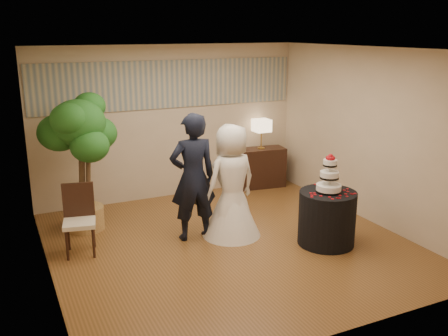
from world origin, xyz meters
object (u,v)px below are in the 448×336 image
table_lamp (261,134)px  ficus_tree (81,163)px  console (261,168)px  wedding_cake (330,173)px  side_chair (79,221)px  groom (193,177)px  cake_table (327,218)px  bride (232,181)px

table_lamp → ficus_tree: bearing=-167.9°
console → table_lamp: (0.00, 0.00, 0.68)m
ficus_tree → console: bearing=12.1°
wedding_cake → ficus_tree: bearing=146.3°
wedding_cake → side_chair: wedding_cake is taller
console → ficus_tree: bearing=-160.5°
groom → side_chair: groom is taller
cake_table → ficus_tree: size_ratio=0.38×
console → table_lamp: size_ratio=1.62×
table_lamp → side_chair: 4.20m
ficus_tree → side_chair: size_ratio=2.20×
groom → table_lamp: size_ratio=3.30×
groom → side_chair: bearing=-2.6°
groom → ficus_tree: ficus_tree is taller
side_chair → console: bearing=35.0°
cake_table → table_lamp: table_lamp is taller
cake_table → ficus_tree: 3.79m
table_lamp → bride: bearing=-129.4°
ficus_tree → side_chair: ficus_tree is taller
wedding_cake → table_lamp: 2.88m
table_lamp → console: bearing=0.0°
table_lamp → side_chair: bearing=-156.5°
console → side_chair: 4.16m
bride → cake_table: size_ratio=2.10×
groom → console: 2.89m
groom → table_lamp: bearing=-137.0°
wedding_cake → ficus_tree: size_ratio=0.26×
wedding_cake → console: bearing=80.2°
bride → console: bride is taller
bride → side_chair: bride is taller
cake_table → console: 2.88m
cake_table → side_chair: (-3.32, 1.18, 0.09)m
wedding_cake → side_chair: 3.57m
groom → cake_table: size_ratio=2.32×
cake_table → ficus_tree: ficus_tree is taller
wedding_cake → side_chair: size_ratio=0.57×
wedding_cake → table_lamp: (0.49, 2.84, -0.01)m
console → ficus_tree: ficus_tree is taller
bride → ficus_tree: (-1.98, 1.19, 0.22)m
ficus_tree → side_chair: 1.09m
bride → console: 2.58m
groom → bride: bearing=169.4°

